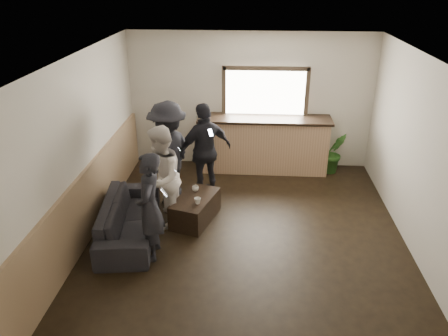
# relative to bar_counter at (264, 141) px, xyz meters

# --- Properties ---
(ground) EXTENTS (5.00, 6.00, 0.01)m
(ground) POSITION_rel_bar_counter_xyz_m (-0.30, -2.70, -0.64)
(ground) COLOR black
(room_shell) EXTENTS (5.01, 6.01, 2.80)m
(room_shell) POSITION_rel_bar_counter_xyz_m (-1.04, -2.70, 0.83)
(room_shell) COLOR silver
(room_shell) RESTS_ON ground
(bar_counter) EXTENTS (2.70, 0.68, 2.13)m
(bar_counter) POSITION_rel_bar_counter_xyz_m (0.00, 0.00, 0.00)
(bar_counter) COLOR tan
(bar_counter) RESTS_ON ground
(sofa) EXTENTS (1.04, 2.10, 0.59)m
(sofa) POSITION_rel_bar_counter_xyz_m (-2.15, -2.64, -0.35)
(sofa) COLOR black
(sofa) RESTS_ON ground
(coffee_table) EXTENTS (0.80, 1.09, 0.43)m
(coffee_table) POSITION_rel_bar_counter_xyz_m (-1.16, -2.14, -0.43)
(coffee_table) COLOR black
(coffee_table) RESTS_ON ground
(cup_a) EXTENTS (0.16, 0.16, 0.09)m
(cup_a) POSITION_rel_bar_counter_xyz_m (-1.18, -1.91, -0.16)
(cup_a) COLOR silver
(cup_a) RESTS_ON coffee_table
(cup_b) EXTENTS (0.11, 0.11, 0.10)m
(cup_b) POSITION_rel_bar_counter_xyz_m (-1.09, -2.35, -0.16)
(cup_b) COLOR silver
(cup_b) RESTS_ON coffee_table
(potted_plant) EXTENTS (0.56, 0.49, 0.87)m
(potted_plant) POSITION_rel_bar_counter_xyz_m (1.45, -0.05, -0.20)
(potted_plant) COLOR #2D6623
(potted_plant) RESTS_ON ground
(person_a) EXTENTS (0.49, 0.63, 1.64)m
(person_a) POSITION_rel_bar_counter_xyz_m (-1.66, -3.19, 0.18)
(person_a) COLOR black
(person_a) RESTS_ON ground
(person_b) EXTENTS (0.65, 0.83, 1.71)m
(person_b) POSITION_rel_bar_counter_xyz_m (-1.67, -2.31, 0.21)
(person_b) COLOR silver
(person_b) RESTS_ON ground
(person_c) EXTENTS (1.04, 1.37, 1.87)m
(person_c) POSITION_rel_bar_counter_xyz_m (-1.70, -1.49, 0.29)
(person_c) COLOR black
(person_c) RESTS_ON ground
(person_d) EXTENTS (1.11, 0.94, 1.78)m
(person_d) POSITION_rel_bar_counter_xyz_m (-1.08, -1.23, 0.25)
(person_d) COLOR black
(person_d) RESTS_ON ground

